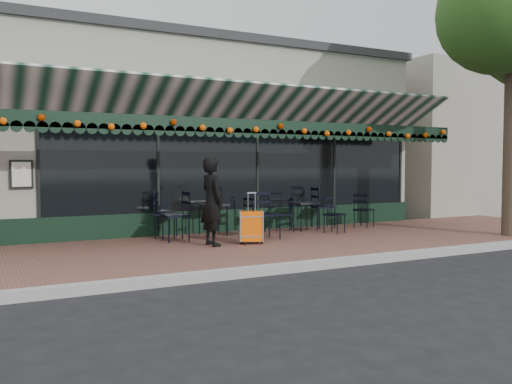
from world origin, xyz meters
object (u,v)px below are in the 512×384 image
cafe_table_a (304,205)px  chair_b_left (176,216)px  chair_a_right (323,207)px  chair_a_front (335,215)px  suitcase (252,227)px  chair_a_extra (364,210)px  woman (212,201)px  chair_b_right (255,214)px  cafe_table_b (213,207)px  chair_a_left (285,215)px  chair_b_front (267,215)px  chair_solo (166,215)px

cafe_table_a → chair_b_left: chair_b_left is taller
chair_a_right → chair_a_front: size_ratio=1.23×
chair_a_right → chair_a_front: 0.98m
suitcase → chair_a_extra: 3.88m
woman → chair_a_front: 3.22m
chair_a_front → chair_a_extra: chair_a_extra is taller
cafe_table_a → chair_b_right: 1.20m
cafe_table_b → chair_a_front: bearing=-20.0°
woman → chair_a_right: size_ratio=1.68×
woman → chair_b_left: size_ratio=1.66×
chair_a_left → chair_a_front: bearing=63.6°
chair_a_front → suitcase: bearing=170.2°
woman → chair_a_right: 3.77m
chair_b_right → chair_a_extra: bearing=-113.9°
chair_a_right → cafe_table_b: bearing=98.6°
chair_b_left → chair_b_front: size_ratio=1.03×
chair_b_left → cafe_table_a: bearing=96.9°
chair_b_front → woman: bearing=-170.1°
chair_b_front → chair_solo: chair_b_front is taller
chair_a_left → chair_solo: chair_solo is taller
woman → chair_b_right: (1.65, 1.43, -0.44)m
cafe_table_a → chair_a_right: size_ratio=0.65×
cafe_table_b → chair_b_left: (-1.03, -0.51, -0.11)m
woman → chair_a_left: size_ratio=2.16×
chair_solo → woman: bearing=-138.1°
suitcase → woman: bearing=-167.6°
chair_a_right → chair_a_front: (-0.33, -0.92, -0.09)m
chair_a_front → chair_b_front: chair_b_front is taller
chair_a_right → chair_b_front: chair_a_right is taller
chair_b_right → chair_solo: (-2.08, 0.06, 0.08)m
chair_b_left → chair_solo: size_ratio=1.05×
suitcase → chair_b_left: 1.57m
cafe_table_b → cafe_table_a: bearing=-5.4°
chair_b_left → chair_b_front: (1.79, -0.52, -0.01)m
woman → chair_b_right: woman is taller
cafe_table_b → chair_a_front: chair_a_front is taller
chair_b_right → chair_solo: chair_solo is taller
woman → cafe_table_a: bearing=-72.3°
chair_a_extra → chair_b_left: size_ratio=0.83×
chair_b_right → cafe_table_b: bearing=77.6°
chair_b_right → suitcase: bearing=135.1°
chair_a_front → chair_a_extra: (1.29, 0.57, 0.01)m
cafe_table_b → chair_a_extra: 3.86m
cafe_table_a → chair_a_extra: 1.65m
cafe_table_b → chair_a_extra: size_ratio=0.82×
cafe_table_b → chair_b_front: (0.76, -1.03, -0.12)m
cafe_table_b → chair_b_left: bearing=-153.6°
chair_a_left → chair_a_right: (1.19, 0.19, 0.11)m
chair_a_front → chair_solo: bearing=139.7°
chair_solo → chair_a_left: bearing=-70.3°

